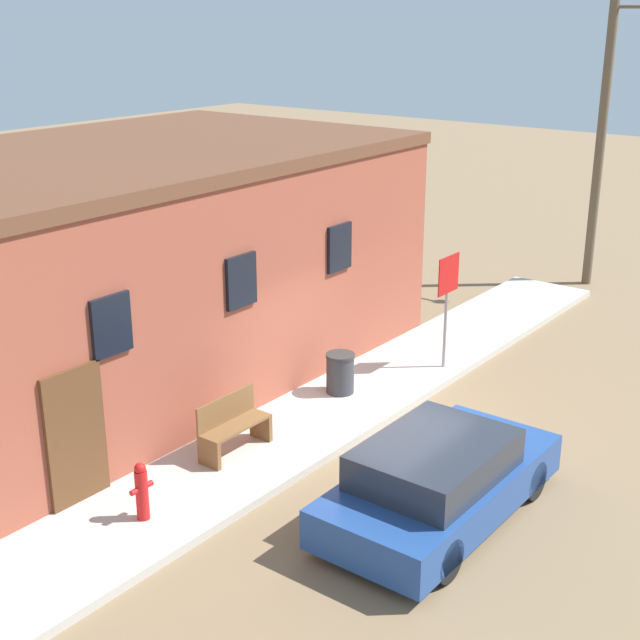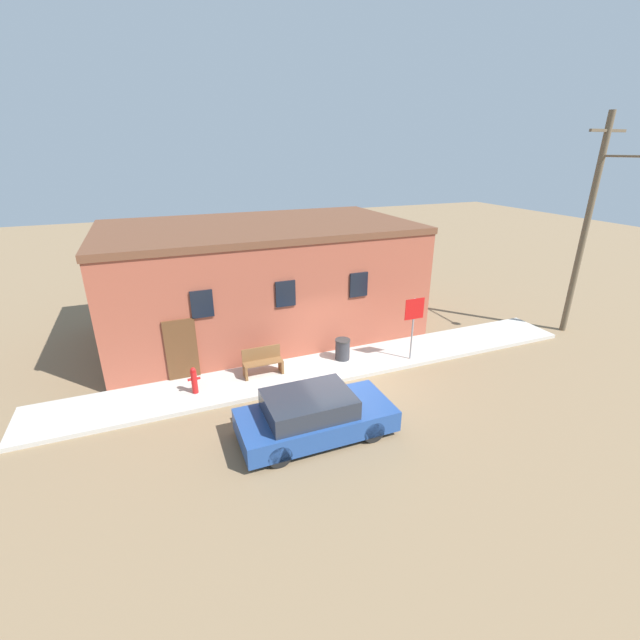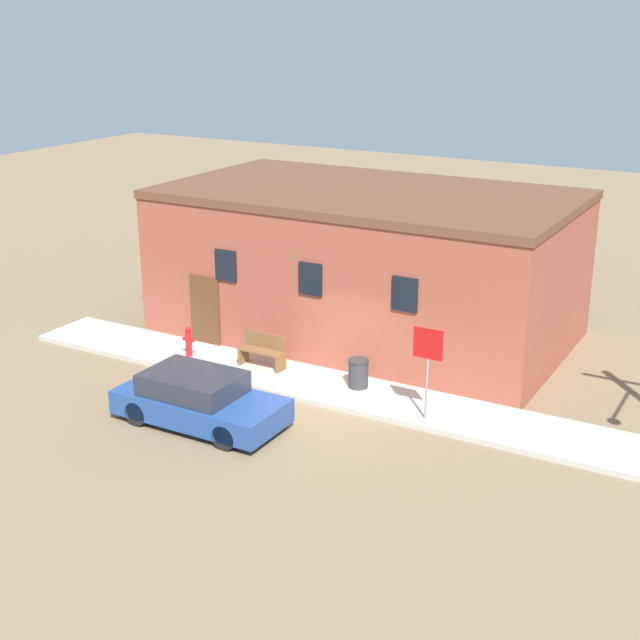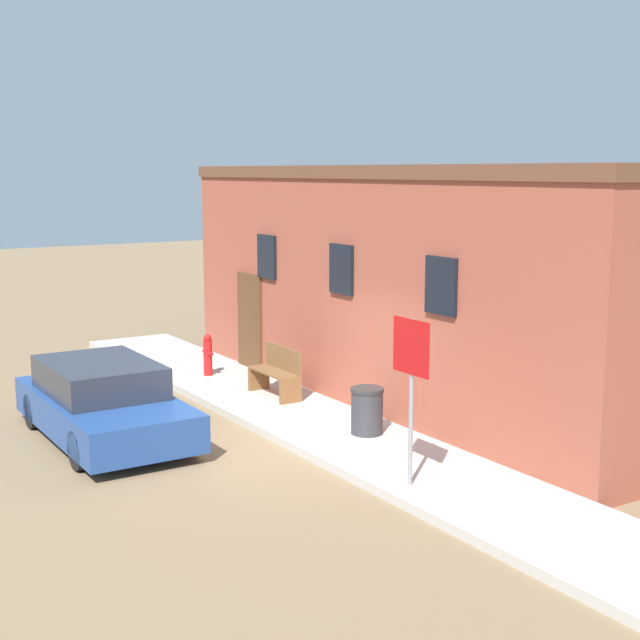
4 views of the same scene
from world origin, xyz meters
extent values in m
plane|color=#846B4C|center=(0.00, 0.00, 0.00)|extent=(80.00, 80.00, 0.00)
cube|color=#BCB7AD|center=(0.00, 1.04, 0.07)|extent=(19.19, 2.07, 0.14)
cube|color=#9E4C38|center=(-1.23, 5.46, 2.12)|extent=(11.91, 6.78, 4.24)
cube|color=brown|center=(-1.23, 5.46, 4.36)|extent=(12.01, 6.88, 0.24)
cube|color=black|center=(-4.01, 2.04, 2.63)|extent=(0.70, 0.08, 0.90)
cube|color=black|center=(-1.23, 2.04, 2.63)|extent=(0.70, 0.08, 0.90)
cube|color=black|center=(1.55, 2.04, 2.63)|extent=(0.70, 0.08, 0.90)
cube|color=brown|center=(-4.80, 2.04, 1.10)|extent=(1.00, 0.08, 2.20)
cylinder|color=red|center=(-4.60, 0.93, 0.51)|extent=(0.18, 0.18, 0.75)
sphere|color=red|center=(-4.60, 0.93, 0.93)|extent=(0.16, 0.16, 0.16)
cylinder|color=red|center=(-4.74, 0.93, 0.62)|extent=(0.10, 0.08, 0.08)
cylinder|color=red|center=(-4.46, 0.93, 0.62)|extent=(0.10, 0.08, 0.08)
cylinder|color=gray|center=(2.90, 0.42, 1.29)|extent=(0.06, 0.06, 2.30)
cube|color=red|center=(2.90, 0.40, 2.06)|extent=(0.75, 0.02, 0.75)
cube|color=brown|center=(-2.95, 1.24, 0.36)|extent=(0.08, 0.44, 0.45)
cube|color=brown|center=(-1.72, 1.24, 0.36)|extent=(0.08, 0.44, 0.45)
cube|color=brown|center=(-2.33, 1.24, 0.61)|extent=(1.31, 0.44, 0.04)
cube|color=brown|center=(-2.33, 1.44, 0.85)|extent=(1.31, 0.04, 0.45)
cylinder|color=#333338|center=(0.62, 1.32, 0.49)|extent=(0.52, 0.52, 0.70)
cylinder|color=#2D2D2D|center=(0.62, 1.32, 0.87)|extent=(0.54, 0.54, 0.06)
cylinder|color=brown|center=(10.61, 0.51, 4.25)|extent=(0.24, 0.24, 8.50)
cylinder|color=black|center=(-0.52, -1.42, 0.30)|extent=(0.61, 0.20, 0.61)
cylinder|color=black|center=(-0.52, -3.07, 0.30)|extent=(0.61, 0.20, 0.61)
cylinder|color=black|center=(-3.09, -1.42, 0.30)|extent=(0.61, 0.20, 0.61)
cylinder|color=black|center=(-3.09, -3.07, 0.30)|extent=(0.61, 0.20, 0.61)
cube|color=#23478C|center=(-1.81, -2.24, 0.46)|extent=(4.14, 1.86, 0.58)
cube|color=#282D38|center=(-2.01, -2.24, 1.01)|extent=(2.28, 1.63, 0.52)
camera|label=1|loc=(-11.75, -7.70, 6.96)|focal=50.00mm
camera|label=2|loc=(-5.31, -11.21, 7.21)|focal=24.00mm
camera|label=3|loc=(10.32, -17.83, 9.39)|focal=50.00mm
camera|label=4|loc=(12.07, -6.83, 4.38)|focal=50.00mm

